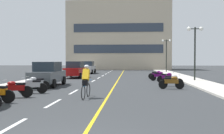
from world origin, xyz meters
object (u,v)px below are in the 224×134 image
at_px(parked_car_near, 48,74).
at_px(motorcycle_10, 157,75).
at_px(parked_car_far, 88,67).
at_px(street_lamp_far, 166,48).
at_px(motorcycle_3, 16,89).
at_px(cyclist_rider, 86,81).
at_px(motorcycle_8, 167,77).
at_px(motorcycle_9, 159,76).
at_px(motorcycle_4, 32,85).
at_px(parked_car_mid, 75,70).
at_px(motorcycle_7, 172,80).
at_px(street_lamp_mid, 195,41).
at_px(motorcycle_5, 36,83).
at_px(motorcycle_6, 172,82).

bearing_deg(parked_car_near, motorcycle_10, 39.93).
relative_size(parked_car_far, motorcycle_10, 2.47).
bearing_deg(street_lamp_far, motorcycle_3, -113.13).
xyz_separation_m(street_lamp_far, parked_car_near, (-11.93, -21.49, -2.96)).
bearing_deg(cyclist_rider, motorcycle_10, 68.99).
bearing_deg(street_lamp_far, cyclist_rider, -106.53).
bearing_deg(street_lamp_far, motorcycle_8, -98.17).
bearing_deg(motorcycle_8, motorcycle_10, 96.27).
bearing_deg(motorcycle_9, motorcycle_4, -130.88).
bearing_deg(motorcycle_8, motorcycle_4, -139.45).
bearing_deg(motorcycle_8, parked_car_mid, 149.47).
xyz_separation_m(parked_car_near, motorcycle_7, (9.23, 0.39, -0.44)).
bearing_deg(motorcycle_7, parked_car_near, -177.59).
bearing_deg(parked_car_near, motorcycle_9, 32.09).
distance_m(motorcycle_4, cyclist_rider, 3.72).
bearing_deg(street_lamp_mid, motorcycle_3, -137.62).
bearing_deg(cyclist_rider, parked_car_mid, 104.79).
distance_m(street_lamp_far, motorcycle_7, 21.54).
distance_m(motorcycle_7, motorcycle_10, 7.07).
distance_m(parked_car_near, parked_car_far, 17.92).
relative_size(parked_car_far, motorcycle_3, 2.50).
distance_m(motorcycle_4, motorcycle_10, 14.30).
distance_m(parked_car_mid, motorcycle_8, 10.75).
bearing_deg(cyclist_rider, parked_car_far, 99.60).
bearing_deg(motorcycle_5, motorcycle_3, -87.69).
bearing_deg(motorcycle_7, motorcycle_10, 92.70).
relative_size(street_lamp_mid, motorcycle_5, 2.86).
distance_m(motorcycle_4, motorcycle_5, 1.49).
relative_size(parked_car_near, parked_car_far, 1.01).
distance_m(street_lamp_far, motorcycle_9, 16.55).
relative_size(motorcycle_3, motorcycle_10, 0.99).
height_order(motorcycle_5, motorcycle_9, same).
distance_m(parked_car_mid, motorcycle_4, 13.04).
relative_size(parked_car_mid, parked_car_far, 1.00).
bearing_deg(motorcycle_6, cyclist_rider, -139.56).
relative_size(street_lamp_mid, street_lamp_far, 0.95).
bearing_deg(parked_car_far, motorcycle_5, -89.36).
height_order(parked_car_near, cyclist_rider, parked_car_near).
relative_size(parked_car_mid, motorcycle_3, 2.51).
bearing_deg(parked_car_mid, parked_car_far, 90.99).
bearing_deg(cyclist_rider, motorcycle_6, 40.44).
relative_size(parked_car_far, motorcycle_4, 2.47).
xyz_separation_m(parked_car_far, motorcycle_5, (0.23, -20.60, -0.44)).
xyz_separation_m(parked_car_far, motorcycle_7, (9.30, -17.53, -0.44)).
bearing_deg(motorcycle_9, motorcycle_3, -127.18).
distance_m(parked_car_mid, motorcycle_5, 11.58).
bearing_deg(parked_car_mid, cyclist_rider, -75.21).
height_order(street_lamp_mid, motorcycle_7, street_lamp_mid).
height_order(motorcycle_8, cyclist_rider, cyclist_rider).
xyz_separation_m(motorcycle_7, motorcycle_8, (0.11, 3.05, 0.00)).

